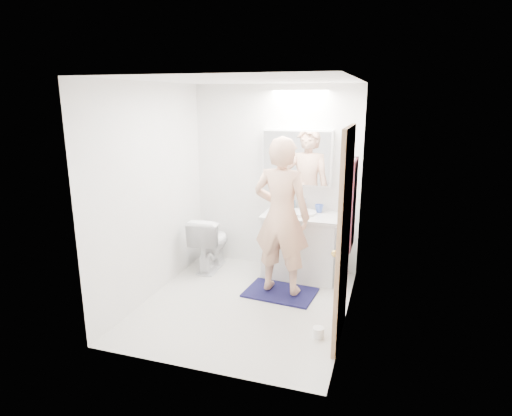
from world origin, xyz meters
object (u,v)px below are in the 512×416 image
at_px(toothbrush_cup, 319,209).
at_px(toilet, 210,242).
at_px(medicine_cabinet, 297,157).
at_px(soap_bottle_b, 291,203).
at_px(person, 281,216).
at_px(soap_bottle_a, 279,202).
at_px(toilet_paper_roll, 318,332).
at_px(vanity_cabinet, 301,247).

bearing_deg(toothbrush_cup, toilet, -168.79).
height_order(medicine_cabinet, soap_bottle_b, medicine_cabinet).
height_order(toilet, person, person).
bearing_deg(soap_bottle_a, person, -73.04).
bearing_deg(soap_bottle_a, medicine_cabinet, 15.55).
xyz_separation_m(toilet, toilet_paper_roll, (1.67, -1.28, -0.31)).
xyz_separation_m(soap_bottle_b, toothbrush_cup, (0.36, -0.02, -0.04)).
bearing_deg(medicine_cabinet, toilet_paper_roll, -69.63).
bearing_deg(soap_bottle_a, toothbrush_cup, 1.09).
height_order(toilet, toothbrush_cup, toothbrush_cup).
distance_m(toothbrush_cup, toilet_paper_roll, 1.78).
bearing_deg(soap_bottle_a, vanity_cabinet, -24.21).
bearing_deg(toilet, vanity_cabinet, -177.62).
distance_m(vanity_cabinet, soap_bottle_a, 0.65).
relative_size(person, soap_bottle_b, 9.72).
height_order(vanity_cabinet, soap_bottle_b, soap_bottle_b).
xyz_separation_m(vanity_cabinet, medicine_cabinet, (-0.12, 0.21, 1.11)).
distance_m(vanity_cabinet, person, 0.81).
bearing_deg(toilet, soap_bottle_a, -166.05).
relative_size(vanity_cabinet, medicine_cabinet, 1.02).
bearing_deg(toothbrush_cup, soap_bottle_b, 176.86).
bearing_deg(toothbrush_cup, medicine_cabinet, 170.78).
distance_m(soap_bottle_a, toothbrush_cup, 0.53).
height_order(soap_bottle_b, toilet_paper_roll, soap_bottle_b).
bearing_deg(person, toilet_paper_roll, 131.34).
distance_m(medicine_cabinet, toilet_paper_roll, 2.24).
distance_m(medicine_cabinet, soap_bottle_a, 0.62).
bearing_deg(soap_bottle_b, person, -85.15).
xyz_separation_m(toilet, toothbrush_cup, (1.39, 0.28, 0.51)).
distance_m(person, soap_bottle_b, 0.77).
xyz_separation_m(vanity_cabinet, toilet_paper_roll, (0.48, -1.39, -0.34)).
bearing_deg(soap_bottle_a, soap_bottle_b, 10.67).
xyz_separation_m(soap_bottle_b, toilet_paper_roll, (0.65, -1.57, -0.86)).
distance_m(soap_bottle_b, toothbrush_cup, 0.37).
distance_m(medicine_cabinet, soap_bottle_b, 0.59).
xyz_separation_m(person, soap_bottle_b, (-0.06, 0.77, -0.03)).
height_order(person, toothbrush_cup, person).
xyz_separation_m(soap_bottle_a, soap_bottle_b, (0.16, 0.03, -0.01)).
distance_m(person, soap_bottle_a, 0.77).
bearing_deg(medicine_cabinet, toilet, -163.25).
xyz_separation_m(soap_bottle_a, toilet_paper_roll, (0.81, -1.54, -0.87)).
height_order(toothbrush_cup, toilet_paper_roll, toothbrush_cup).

